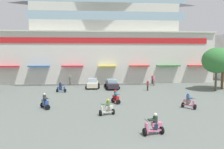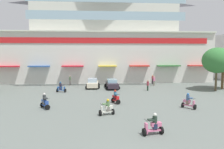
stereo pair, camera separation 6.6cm
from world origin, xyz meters
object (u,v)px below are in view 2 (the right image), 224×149
plaza_tree_1 (217,60)px  pedestrian_1 (153,79)px  scooter_rider_0 (116,98)px  scooter_rider_1 (189,102)px  scooter_rider_5 (153,126)px  scooter_rider_2 (107,108)px  pedestrian_0 (154,80)px  pedestrian_3 (70,80)px  parked_car_1 (112,84)px  scooter_rider_7 (45,102)px  parked_car_0 (93,83)px  plaza_tree_3 (223,61)px  scooter_rider_6 (61,88)px  pedestrian_2 (148,85)px

plaza_tree_1 → pedestrian_1: plaza_tree_1 is taller
scooter_rider_0 → scooter_rider_1: (7.21, -2.71, 0.02)m
scooter_rider_5 → scooter_rider_2: bearing=121.4°
pedestrian_0 → pedestrian_3: 14.72m
parked_car_1 → scooter_rider_7: scooter_rider_7 is taller
pedestrian_3 → parked_car_0: bearing=-39.2°
parked_car_1 → scooter_rider_1: size_ratio=2.84×
scooter_rider_0 → scooter_rider_2: 4.61m
plaza_tree_3 → scooter_rider_1: bearing=-133.0°
scooter_rider_6 → pedestrian_1: size_ratio=0.93×
plaza_tree_1 → pedestrian_1: size_ratio=3.90×
plaza_tree_1 → scooter_rider_0: (-15.56, -6.80, -3.92)m
scooter_rider_7 → pedestrian_1: bearing=46.7°
parked_car_1 → scooter_rider_5: size_ratio=2.92×
plaza_tree_3 → pedestrian_1: bearing=146.7°
pedestrian_2 → plaza_tree_3: bearing=2.8°
plaza_tree_3 → pedestrian_0: 11.16m
scooter_rider_0 → scooter_rider_1: size_ratio=0.96×
scooter_rider_2 → pedestrian_3: size_ratio=0.88×
scooter_rider_5 → pedestrian_1: size_ratio=0.93×
pedestrian_2 → pedestrian_3: size_ratio=0.95×
plaza_tree_3 → scooter_rider_7: plaza_tree_3 is taller
scooter_rider_1 → pedestrian_2: 10.59m
pedestrian_1 → pedestrian_2: 7.27m
pedestrian_1 → pedestrian_2: (-2.52, -6.82, -0.04)m
pedestrian_0 → scooter_rider_5: bearing=-105.3°
parked_car_1 → scooter_rider_7: bearing=-122.7°
plaza_tree_3 → scooter_rider_7: size_ratio=3.93×
parked_car_0 → scooter_rider_2: parked_car_0 is taller
parked_car_1 → pedestrian_1: size_ratio=2.71×
scooter_rider_6 → pedestrian_2: (12.79, 0.45, 0.29)m
pedestrian_2 → scooter_rider_7: bearing=-143.5°
scooter_rider_5 → scooter_rider_6: (-9.07, 16.61, -0.02)m
plaza_tree_1 → pedestrian_3: (-22.44, 7.34, -3.58)m
plaza_tree_3 → scooter_rider_6: (-24.79, -1.03, -3.82)m
parked_car_0 → scooter_rider_2: (1.63, -15.27, -0.14)m
scooter_rider_6 → pedestrian_1: bearing=25.4°
pedestrian_0 → pedestrian_1: (0.30, 2.19, 0.02)m
parked_car_0 → scooter_rider_6: (-4.47, -3.52, -0.14)m
plaza_tree_1 → pedestrian_2: bearing=174.6°
pedestrian_3 → pedestrian_2: bearing=-27.3°
plaza_tree_3 → pedestrian_3: size_ratio=3.71×
parked_car_0 → pedestrian_3: (-4.08, 3.32, 0.21)m
scooter_rider_7 → scooter_rider_5: bearing=-39.6°
plaza_tree_1 → pedestrian_1: 11.40m
parked_car_0 → parked_car_1: parked_car_0 is taller
plaza_tree_1 → pedestrian_2: size_ratio=4.02×
parked_car_0 → scooter_rider_7: 13.37m
parked_car_1 → scooter_rider_1: bearing=-61.4°
scooter_rider_0 → pedestrian_2: size_ratio=0.94×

